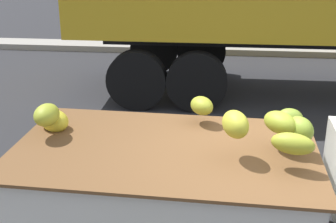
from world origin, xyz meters
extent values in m
cube|color=gray|center=(0.00, 8.34, 0.08)|extent=(80.00, 0.80, 0.16)
cube|color=silver|center=(-1.14, -0.15, 0.58)|extent=(2.82, 1.74, 0.08)
cube|color=silver|center=(-1.11, 0.64, 0.84)|extent=(2.76, 0.14, 0.44)
cube|color=silver|center=(-1.16, -0.95, 0.84)|extent=(2.76, 0.14, 0.44)
cube|color=silver|center=(0.22, -0.20, 0.84)|extent=(0.11, 1.65, 0.44)
cube|color=silver|center=(-2.49, -0.11, 0.84)|extent=(0.11, 1.65, 0.44)
cube|color=#B21914|center=(-1.11, 0.67, 0.80)|extent=(2.65, 0.10, 0.07)
cube|color=brown|center=(-1.14, -0.15, 1.07)|extent=(2.94, 1.86, 0.03)
ellipsoid|color=#9DA82E|center=(-2.32, -0.04, 1.32)|extent=(0.25, 0.35, 0.21)
ellipsoid|color=olive|center=(0.09, -0.15, 1.33)|extent=(0.33, 0.37, 0.24)
ellipsoid|color=gold|center=(0.09, 0.52, 1.16)|extent=(0.30, 0.38, 0.16)
ellipsoid|color=olive|center=(0.10, 0.48, 1.17)|extent=(0.31, 0.27, 0.23)
ellipsoid|color=gold|center=(-0.49, -0.32, 1.42)|extent=(0.32, 0.40, 0.24)
ellipsoid|color=gold|center=(-2.33, 0.18, 1.17)|extent=(0.42, 0.40, 0.23)
ellipsoid|color=#9BA229|center=(-0.82, 0.48, 1.29)|extent=(0.34, 0.37, 0.19)
ellipsoid|color=#959E29|center=(-0.01, -0.48, 1.33)|extent=(0.41, 0.30, 0.18)
ellipsoid|color=#929F2B|center=(-0.08, -0.10, 1.37)|extent=(0.40, 0.42, 0.20)
cylinder|color=black|center=(-1.44, 0.65, 0.32)|extent=(0.65, 0.22, 0.64)
cylinder|color=black|center=(-1.04, 6.15, 0.54)|extent=(1.08, 0.31, 1.08)
cylinder|color=black|center=(-1.02, 3.75, 0.54)|extent=(1.08, 0.31, 1.08)
cylinder|color=black|center=(-2.12, 6.15, 0.54)|extent=(1.08, 0.31, 1.08)
cylinder|color=black|center=(-2.10, 3.75, 0.54)|extent=(1.08, 0.31, 1.08)
camera|label=1|loc=(-0.67, -4.11, 2.97)|focal=49.41mm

